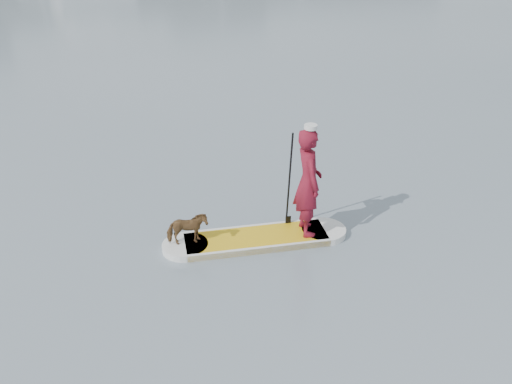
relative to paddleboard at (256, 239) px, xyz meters
name	(u,v)px	position (x,y,z in m)	size (l,w,h in m)	color
ground	(317,299)	(0.21, -1.84, -0.06)	(140.00, 140.00, 0.00)	slate
paddleboard	(256,239)	(0.00, 0.00, 0.00)	(3.24, 1.33, 0.12)	gold
paddler	(308,182)	(0.89, -0.19, 1.04)	(0.71, 0.47, 1.95)	maroon
white_cap	(311,127)	(0.89, -0.19, 2.05)	(0.22, 0.22, 0.07)	silver
dog	(187,229)	(-1.17, 0.25, 0.35)	(0.31, 0.69, 0.58)	brown
paddle	(289,190)	(0.72, 0.17, 0.74)	(0.10, 0.30, 2.00)	black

